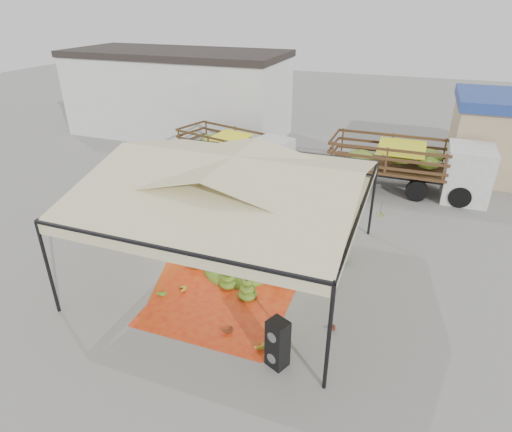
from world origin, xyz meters
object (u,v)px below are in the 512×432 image
at_px(vendor, 282,194).
at_px(banana_heap, 262,241).
at_px(speaker_stack, 278,344).
at_px(truck_left, 238,149).
at_px(truck_right, 415,161).

bearing_deg(vendor, banana_heap, 73.99).
relative_size(speaker_stack, truck_left, 0.21).
xyz_separation_m(banana_heap, speaker_stack, (2.09, -4.64, 0.03)).
relative_size(vendor, truck_left, 0.24).
bearing_deg(truck_right, speaker_stack, -100.92).
height_order(vendor, truck_right, truck_right).
bearing_deg(truck_right, banana_heap, -119.45).
bearing_deg(speaker_stack, truck_right, 103.16).
bearing_deg(truck_left, vendor, -28.63).
xyz_separation_m(vendor, truck_right, (5.17, 4.23, 0.72)).
xyz_separation_m(banana_heap, vendor, (-0.49, 3.88, 0.14)).
bearing_deg(vendor, speaker_stack, 83.69).
distance_m(truck_left, truck_right, 8.73).
distance_m(speaker_stack, vendor, 8.90).
height_order(speaker_stack, vendor, vendor).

